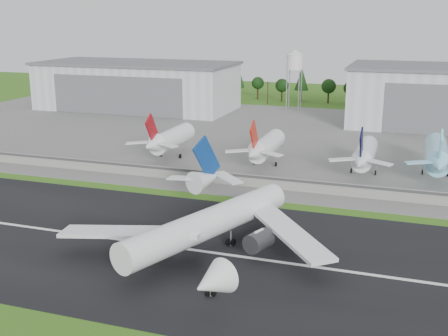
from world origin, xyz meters
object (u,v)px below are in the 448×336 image
(main_airliner, at_px, (209,230))
(parked_jet_skyblue, at_px, (437,155))
(parked_jet_red_a, at_px, (168,139))
(parked_jet_navy, at_px, (364,155))
(parked_jet_red_b, at_px, (264,147))

(main_airliner, distance_m, parked_jet_skyblue, 84.08)
(main_airliner, height_order, parked_jet_red_a, main_airliner)
(main_airliner, xyz_separation_m, parked_jet_navy, (23.37, 66.97, 1.31))
(parked_jet_navy, xyz_separation_m, parked_jet_skyblue, (20.00, 5.05, 0.31))
(parked_jet_red_a, bearing_deg, main_airliner, -59.94)
(parked_jet_red_a, height_order, parked_jet_red_b, parked_jet_red_a)
(parked_jet_red_b, distance_m, parked_jet_navy, 29.94)
(parked_jet_red_a, bearing_deg, parked_jet_navy, -0.03)
(parked_jet_skyblue, bearing_deg, main_airliner, -121.05)
(main_airliner, bearing_deg, parked_jet_red_a, -38.71)
(parked_jet_red_b, bearing_deg, parked_jet_skyblue, 5.75)
(parked_jet_red_b, height_order, parked_jet_skyblue, parked_jet_skyblue)
(main_airliner, bearing_deg, parked_jet_red_b, -63.16)
(main_airliner, bearing_deg, parked_jet_skyblue, -99.82)
(main_airliner, xyz_separation_m, parked_jet_skyblue, (43.37, 72.02, 1.62))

